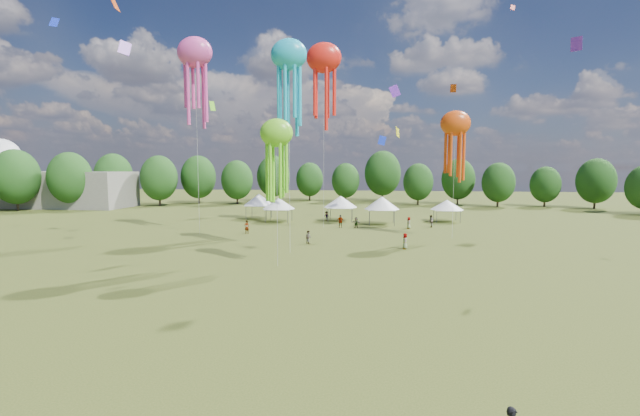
# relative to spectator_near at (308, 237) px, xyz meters

# --- Properties ---
(ground) EXTENTS (300.00, 300.00, 0.00)m
(ground) POSITION_rel_spectator_near_xyz_m (4.81, -33.27, -0.78)
(ground) COLOR #384416
(ground) RESTS_ON ground
(spectator_near) EXTENTS (0.96, 0.95, 1.56)m
(spectator_near) POSITION_rel_spectator_near_xyz_m (0.00, 0.00, 0.00)
(spectator_near) COLOR gray
(spectator_near) RESTS_ON ground
(spectators_far) EXTENTS (26.21, 24.17, 1.91)m
(spectators_far) POSITION_rel_spectator_near_xyz_m (6.33, 12.87, 0.09)
(spectators_far) COLOR gray
(spectators_far) RESTS_ON ground
(festival_tents) EXTENTS (37.12, 10.21, 4.41)m
(festival_tents) POSITION_rel_spectator_near_xyz_m (1.84, 21.14, 2.40)
(festival_tents) COLOR #47474C
(festival_tents) RESTS_ON ground
(show_kites) EXTENTS (37.48, 27.80, 26.76)m
(show_kites) POSITION_rel_spectator_near_xyz_m (-2.14, 5.76, 18.40)
(show_kites) COLOR #19AED5
(show_kites) RESTS_ON ground
(small_kites) EXTENTS (72.73, 62.71, 41.22)m
(small_kites) POSITION_rel_spectator_near_xyz_m (3.63, 9.28, 27.90)
(small_kites) COLOR #19AED5
(small_kites) RESTS_ON ground
(treeline) EXTENTS (201.57, 95.24, 13.43)m
(treeline) POSITION_rel_spectator_near_xyz_m (0.94, 29.24, 5.76)
(treeline) COLOR #38281C
(treeline) RESTS_ON ground
(hangar) EXTENTS (40.00, 12.00, 8.00)m
(hangar) POSITION_rel_spectator_near_xyz_m (-67.19, 38.73, 3.22)
(hangar) COLOR gray
(hangar) RESTS_ON ground
(radome) EXTENTS (9.00, 9.00, 16.00)m
(radome) POSITION_rel_spectator_near_xyz_m (-83.19, 44.73, 9.21)
(radome) COLOR white
(radome) RESTS_ON ground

